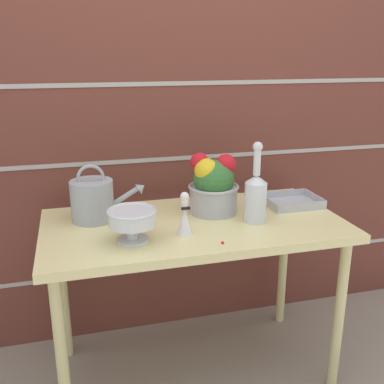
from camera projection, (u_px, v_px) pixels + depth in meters
ground_plane at (194, 368)px, 2.11m from camera, size 12.00×12.00×0.00m
brick_wall at (170, 121)px, 2.19m from camera, size 3.60×0.08×2.20m
patio_table at (194, 238)px, 1.91m from camera, size 1.25×0.65×0.74m
watering_can at (93, 200)px, 1.88m from camera, size 0.32×0.18×0.24m
crystal_pedestal_bowl at (132, 220)px, 1.66m from camera, size 0.19×0.19×0.13m
flower_planter at (213, 185)px, 1.96m from camera, size 0.22×0.22×0.27m
glass_decanter at (256, 195)px, 1.85m from camera, size 0.09×0.09×0.34m
figurine_vase at (185, 217)px, 1.73m from camera, size 0.06×0.06×0.17m
wire_tray at (292, 202)px, 2.09m from camera, size 0.25×0.20×0.04m
fallen_petal at (223, 243)px, 1.67m from camera, size 0.01×0.01×0.01m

